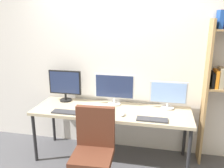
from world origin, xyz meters
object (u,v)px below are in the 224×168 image
at_px(desk, 111,113).
at_px(laptop_closed, 92,108).
at_px(computer_mouse, 123,115).
at_px(monitor_left, 65,84).
at_px(keyboard_right, 152,120).
at_px(keyboard_left, 66,112).
at_px(monitor_right, 168,94).
at_px(monitor_center, 114,88).
at_px(office_chair, 94,160).

bearing_deg(desk, laptop_closed, -171.28).
bearing_deg(computer_mouse, desk, 138.17).
distance_m(monitor_left, keyboard_right, 1.40).
distance_m(keyboard_left, computer_mouse, 0.75).
bearing_deg(monitor_left, monitor_right, -0.00).
bearing_deg(keyboard_right, laptop_closed, 166.97).
height_order(desk, monitor_center, monitor_center).
xyz_separation_m(desk, office_chair, (-0.05, -0.68, -0.29)).
relative_size(desk, computer_mouse, 22.23).
xyz_separation_m(desk, monitor_center, (0.00, 0.21, 0.30)).
relative_size(monitor_left, computer_mouse, 5.11).
bearing_deg(monitor_center, computer_mouse, -63.83).
height_order(desk, laptop_closed, laptop_closed).
height_order(monitor_left, keyboard_right, monitor_left).
distance_m(desk, monitor_center, 0.37).
xyz_separation_m(office_chair, keyboard_right, (0.61, 0.45, 0.35)).
bearing_deg(monitor_right, monitor_left, 180.00).
bearing_deg(keyboard_right, keyboard_left, 180.00).
bearing_deg(office_chair, keyboard_left, 138.11).
relative_size(monitor_right, laptop_closed, 1.56).
relative_size(office_chair, monitor_center, 1.71).
bearing_deg(office_chair, laptop_closed, 107.80).
xyz_separation_m(keyboard_left, computer_mouse, (0.75, 0.06, 0.01)).
xyz_separation_m(desk, laptop_closed, (-0.26, -0.04, 0.06)).
distance_m(keyboard_right, computer_mouse, 0.38).
relative_size(office_chair, monitor_right, 1.98).
xyz_separation_m(office_chair, computer_mouse, (0.24, 0.52, 0.35)).
bearing_deg(keyboard_right, desk, 157.67).
relative_size(monitor_center, monitor_right, 1.16).
height_order(monitor_left, laptop_closed, monitor_left).
distance_m(desk, monitor_right, 0.82).
xyz_separation_m(monitor_center, monitor_right, (0.75, -0.00, -0.04)).
distance_m(desk, computer_mouse, 0.26).
height_order(office_chair, monitor_center, monitor_center).
distance_m(keyboard_left, laptop_closed, 0.35).
bearing_deg(keyboard_right, monitor_center, 141.69).
height_order(monitor_center, keyboard_left, monitor_center).
bearing_deg(computer_mouse, keyboard_right, -9.61).
height_order(computer_mouse, laptop_closed, computer_mouse).
height_order(desk, computer_mouse, computer_mouse).
relative_size(monitor_right, keyboard_right, 1.32).
relative_size(monitor_left, keyboard_right, 1.30).
height_order(monitor_right, keyboard_right, monitor_right).
bearing_deg(monitor_left, computer_mouse, -22.10).
bearing_deg(laptop_closed, monitor_right, 10.66).
height_order(office_chair, computer_mouse, office_chair).
bearing_deg(laptop_closed, keyboard_left, -150.95).
relative_size(monitor_center, keyboard_right, 1.53).
relative_size(monitor_left, monitor_center, 0.85).
bearing_deg(keyboard_right, monitor_right, 67.06).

